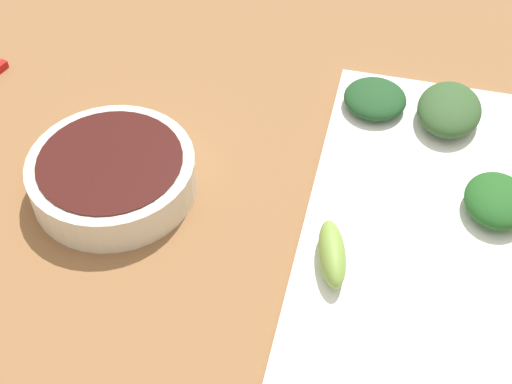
# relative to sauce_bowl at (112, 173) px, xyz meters

# --- Properties ---
(tabletop) EXTENTS (2.10, 2.10, 0.02)m
(tabletop) POSITION_rel_sauce_bowl_xyz_m (0.13, -0.03, -0.03)
(tabletop) COLOR brown
(tabletop) RESTS_ON ground
(sauce_bowl) EXTENTS (0.14, 0.14, 0.04)m
(sauce_bowl) POSITION_rel_sauce_bowl_xyz_m (0.00, 0.00, 0.00)
(sauce_bowl) COLOR silver
(sauce_bowl) RESTS_ON tabletop
(serving_plate) EXTENTS (0.17, 0.40, 0.01)m
(serving_plate) POSITION_rel_sauce_bowl_xyz_m (0.25, -0.00, -0.01)
(serving_plate) COLOR white
(serving_plate) RESTS_ON tabletop
(broccoli_stalk_0) EXTENTS (0.04, 0.07, 0.02)m
(broccoli_stalk_0) POSITION_rel_sauce_bowl_xyz_m (0.20, -0.04, 0.00)
(broccoli_stalk_0) COLOR #799F41
(broccoli_stalk_0) RESTS_ON serving_plate
(broccoli_leafy_1) EXTENTS (0.07, 0.07, 0.02)m
(broccoli_leafy_1) POSITION_rel_sauce_bowl_xyz_m (0.20, 0.15, 0.00)
(broccoli_leafy_1) COLOR #1B4420
(broccoli_leafy_1) RESTS_ON serving_plate
(broccoli_leafy_2) EXTENTS (0.06, 0.06, 0.02)m
(broccoli_leafy_2) POSITION_rel_sauce_bowl_xyz_m (0.32, 0.04, 0.00)
(broccoli_leafy_2) COLOR #1F561F
(broccoli_leafy_2) RESTS_ON serving_plate
(broccoli_leafy_3) EXTENTS (0.06, 0.08, 0.03)m
(broccoli_leafy_3) POSITION_rel_sauce_bowl_xyz_m (0.27, 0.14, 0.01)
(broccoli_leafy_3) COLOR #305129
(broccoli_leafy_3) RESTS_ON serving_plate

